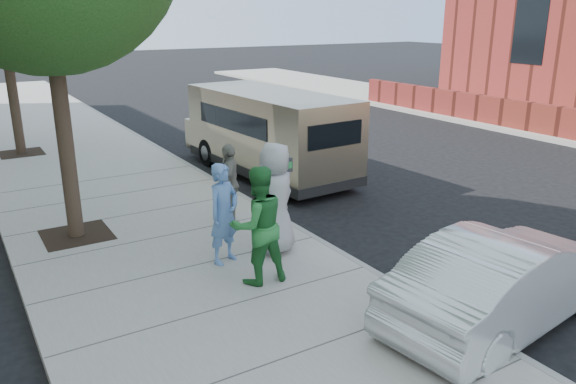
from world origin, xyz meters
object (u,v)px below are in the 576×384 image
object	(u,v)px
person_green_shirt	(258,225)
person_striped_polo	(230,183)
sedan	(505,279)
parking_meter	(283,183)
van	(267,131)
person_officer	(224,214)
person_gray_shirt	(275,199)

from	to	relation	value
person_green_shirt	person_striped_polo	world-z (taller)	person_green_shirt
sedan	parking_meter	bearing A→B (deg)	12.15
van	person_officer	xyz separation A→B (m)	(-3.50, -4.77, -0.17)
parking_meter	person_green_shirt	world-z (taller)	person_green_shirt
van	person_green_shirt	distance (m)	6.61
sedan	person_officer	world-z (taller)	person_officer
person_officer	person_striped_polo	size ratio (longest dim) A/B	1.07
sedan	person_striped_polo	world-z (taller)	person_striped_polo
van	person_officer	distance (m)	5.91
van	person_green_shirt	xyz separation A→B (m)	(-3.37, -5.69, -0.10)
sedan	person_green_shirt	world-z (taller)	person_green_shirt
sedan	person_officer	size ratio (longest dim) A/B	2.38
van	sedan	world-z (taller)	van
parking_meter	person_officer	world-z (taller)	person_officer
van	sedan	xyz separation A→B (m)	(-0.99, -8.30, -0.50)
parking_meter	sedan	bearing A→B (deg)	-70.93
person_gray_shirt	sedan	bearing A→B (deg)	91.71
van	sedan	distance (m)	8.37
van	person_striped_polo	size ratio (longest dim) A/B	3.83
parking_meter	person_green_shirt	xyz separation A→B (m)	(-1.06, -1.02, -0.24)
van	person_officer	world-z (taller)	van
parking_meter	person_officer	xyz separation A→B (m)	(-1.18, -0.10, -0.31)
sedan	person_officer	xyz separation A→B (m)	(-2.50, 3.53, 0.33)
person_green_shirt	sedan	bearing A→B (deg)	135.93
person_officer	person_striped_polo	xyz separation A→B (m)	(0.92, 1.68, -0.06)
person_striped_polo	van	bearing A→B (deg)	171.13
sedan	person_gray_shirt	bearing A→B (deg)	16.91
parking_meter	person_striped_polo	distance (m)	1.64
van	person_officer	size ratio (longest dim) A/B	3.58
sedan	person_officer	bearing A→B (deg)	27.49
person_striped_polo	parking_meter	bearing A→B (deg)	40.63
person_gray_shirt	person_officer	bearing A→B (deg)	-28.53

